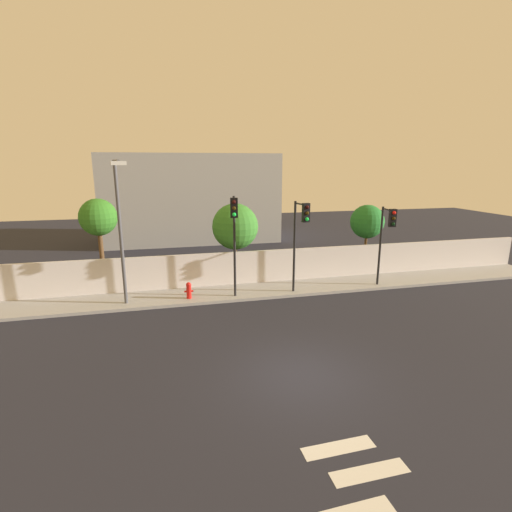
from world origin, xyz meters
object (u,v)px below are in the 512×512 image
Objects in this scene: fire_hydrant at (189,290)px; roadside_tree_midright at (367,222)px; traffic_light_left at (387,230)px; roadside_tree_midleft at (235,227)px; roadside_tree_leftmost at (98,218)px; traffic_light_right at (300,228)px; traffic_light_center at (234,226)px; street_lamp_curbside at (120,222)px.

roadside_tree_midright is at bearing 15.18° from fire_hydrant.
roadside_tree_midleft reaches higher than traffic_light_left.
roadside_tree_leftmost is at bearing 144.87° from fire_hydrant.
roadside_tree_leftmost is 7.29m from roadside_tree_midleft.
traffic_light_right is 1.05× the size of roadside_tree_midleft.
roadside_tree_leftmost is at bearing 150.26° from traffic_light_center.
traffic_light_center is at bearing -101.01° from roadside_tree_midleft.
street_lamp_curbside is 3.55m from roadside_tree_leftmost.
traffic_light_left is 10.57m from fire_hydrant.
street_lamp_curbside reaches higher than roadside_tree_leftmost.
roadside_tree_leftmost is (-6.53, 3.73, 0.09)m from traffic_light_center.
traffic_light_right is (-4.74, 0.02, 0.28)m from traffic_light_left.
street_lamp_curbside reaches higher than traffic_light_left.
fire_hydrant is (2.91, 0.20, -3.49)m from street_lamp_curbside.
fire_hydrant is 4.93m from roadside_tree_midleft.
traffic_light_right is 10.51m from roadside_tree_leftmost.
roadside_tree_midright is at bearing 0.00° from roadside_tree_leftmost.
traffic_light_right is 4.60m from roadside_tree_midleft.
roadside_tree_midright is (8.32, 0.00, -0.02)m from roadside_tree_midleft.
street_lamp_curbside is at bearing -66.36° from roadside_tree_leftmost.
roadside_tree_leftmost is 15.59m from roadside_tree_midright.
street_lamp_curbside reaches higher than roadside_tree_midleft.
traffic_light_center is 1.02× the size of roadside_tree_leftmost.
roadside_tree_leftmost reaches higher than roadside_tree_midleft.
traffic_light_center is 1.19× the size of roadside_tree_midright.
traffic_light_left is at bearing -14.76° from roadside_tree_leftmost.
traffic_light_left is at bearing -27.74° from roadside_tree_midleft.
traffic_light_right is 0.96× the size of roadside_tree_leftmost.
traffic_light_left is 4.75m from traffic_light_right.
traffic_light_center is 1.07× the size of traffic_light_right.
traffic_light_center is 6.05× the size of fire_hydrant.
street_lamp_curbside is (-8.37, 0.56, 0.51)m from traffic_light_right.
roadside_tree_leftmost reaches higher than traffic_light_right.
traffic_light_left is 1.02× the size of roadside_tree_midright.
street_lamp_curbside reaches higher than fire_hydrant.
traffic_light_left is at bearing -0.71° from traffic_light_center.
roadside_tree_midright is at bearing 33.37° from traffic_light_right.
street_lamp_curbside is 1.49× the size of roadside_tree_midleft.
roadside_tree_leftmost is (-4.33, 3.05, 3.26)m from fire_hydrant.
traffic_light_left is 8.02m from traffic_light_center.
roadside_tree_midleft is at bearing 0.00° from roadside_tree_leftmost.
traffic_light_center is 1.12× the size of roadside_tree_midleft.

